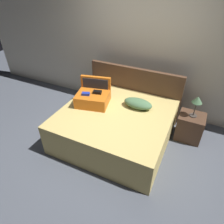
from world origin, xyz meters
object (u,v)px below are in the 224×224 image
Objects in this scene: bed at (115,126)px; hard_case_large at (93,97)px; nightstand at (190,127)px; pillow_near_headboard at (138,104)px; table_lamp at (197,101)px.

bed is 0.65m from hard_case_large.
pillow_near_headboard is at bearing -162.54° from nightstand.
pillow_near_headboard is 0.96m from table_lamp.
table_lamp is (1.68, 0.50, 0.08)m from hard_case_large.
bed is at bearing -153.01° from table_lamp.
table_lamp is at bearing 3.46° from hard_case_large.
bed reaches higher than nightstand.
table_lamp is at bearing 17.46° from pillow_near_headboard.
nightstand is (1.68, 0.50, -0.46)m from hard_case_large.
hard_case_large is 1.81m from nightstand.
hard_case_large reaches higher than table_lamp.
bed is at bearing -131.29° from pillow_near_headboard.
bed is 3.61× the size of pillow_near_headboard.
hard_case_large is (-0.48, 0.10, 0.42)m from bed.
table_lamp is (0.00, 0.00, 0.54)m from nightstand.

